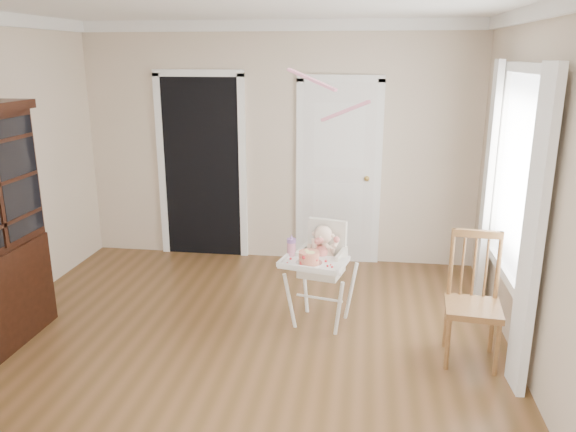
# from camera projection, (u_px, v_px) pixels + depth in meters

# --- Properties ---
(floor) EXTENTS (5.00, 5.00, 0.00)m
(floor) POSITION_uv_depth(u_px,v_px,m) (227.00, 365.00, 4.38)
(floor) COLOR brown
(floor) RESTS_ON ground
(wall_back) EXTENTS (4.50, 0.00, 4.50)m
(wall_back) POSITION_uv_depth(u_px,v_px,m) (278.00, 145.00, 6.39)
(wall_back) COLOR beige
(wall_back) RESTS_ON floor
(wall_right) EXTENTS (0.00, 5.00, 5.00)m
(wall_right) POSITION_uv_depth(u_px,v_px,m) (553.00, 210.00, 3.70)
(wall_right) COLOR beige
(wall_right) RESTS_ON floor
(crown_molding) EXTENTS (4.50, 5.00, 0.12)m
(crown_molding) POSITION_uv_depth(u_px,v_px,m) (215.00, 6.00, 3.65)
(crown_molding) COLOR white
(crown_molding) RESTS_ON ceiling
(doorway) EXTENTS (1.06, 0.05, 2.22)m
(doorway) POSITION_uv_depth(u_px,v_px,m) (202.00, 164.00, 6.56)
(doorway) COLOR black
(doorway) RESTS_ON wall_back
(closet_door) EXTENTS (0.96, 0.09, 2.13)m
(closet_door) POSITION_uv_depth(u_px,v_px,m) (338.00, 175.00, 6.36)
(closet_door) COLOR white
(closet_door) RESTS_ON wall_back
(window_right) EXTENTS (0.13, 1.84, 2.30)m
(window_right) POSITION_uv_depth(u_px,v_px,m) (512.00, 191.00, 4.49)
(window_right) COLOR white
(window_right) RESTS_ON wall_right
(high_chair) EXTENTS (0.67, 0.77, 0.95)m
(high_chair) POSITION_uv_depth(u_px,v_px,m) (321.00, 262.00, 4.92)
(high_chair) COLOR white
(high_chair) RESTS_ON floor
(baby) EXTENTS (0.26, 0.23, 0.39)m
(baby) POSITION_uv_depth(u_px,v_px,m) (323.00, 248.00, 4.90)
(baby) COLOR beige
(baby) RESTS_ON high_chair
(cake) EXTENTS (0.22, 0.22, 0.10)m
(cake) POSITION_uv_depth(u_px,v_px,m) (309.00, 257.00, 4.66)
(cake) COLOR silver
(cake) RESTS_ON high_chair
(sippy_cup) EXTENTS (0.08, 0.08, 0.19)m
(sippy_cup) POSITION_uv_depth(u_px,v_px,m) (291.00, 247.00, 4.83)
(sippy_cup) COLOR pink
(sippy_cup) RESTS_ON high_chair
(dining_chair) EXTENTS (0.45, 0.45, 1.02)m
(dining_chair) POSITION_uv_depth(u_px,v_px,m) (473.00, 303.00, 4.36)
(dining_chair) COLOR brown
(dining_chair) RESTS_ON floor
(streamer) EXTENTS (0.39, 0.34, 0.15)m
(streamer) POSITION_uv_depth(u_px,v_px,m) (311.00, 79.00, 3.96)
(streamer) COLOR pink
(streamer) RESTS_ON ceiling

